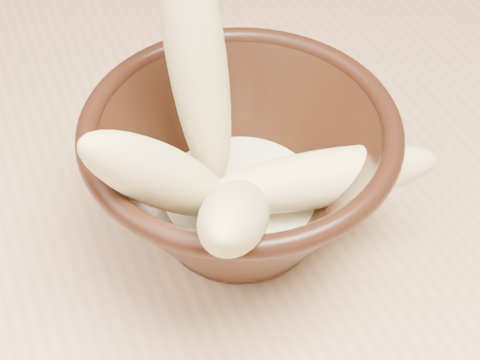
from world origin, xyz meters
name	(u,v)px	position (x,y,z in m)	size (l,w,h in m)	color
bowl	(240,170)	(0.22, -0.04, 0.82)	(0.21, 0.21, 0.11)	black
milk_puddle	(240,197)	(0.22, -0.04, 0.79)	(0.12, 0.12, 0.02)	#F0E6C1
banana_upright	(197,58)	(0.21, -0.01, 0.89)	(0.04, 0.04, 0.20)	#E8DC89
banana_left	(164,178)	(0.16, -0.06, 0.85)	(0.04, 0.04, 0.15)	#E8DC89
banana_across	(318,179)	(0.26, -0.08, 0.82)	(0.04, 0.04, 0.16)	#E8DC89
banana_front	(236,215)	(0.19, -0.11, 0.85)	(0.04, 0.04, 0.18)	#E8DC89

